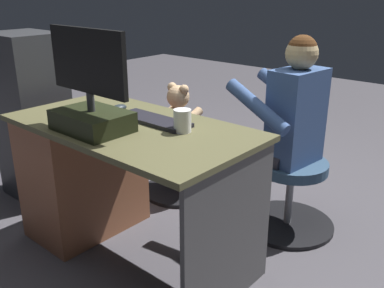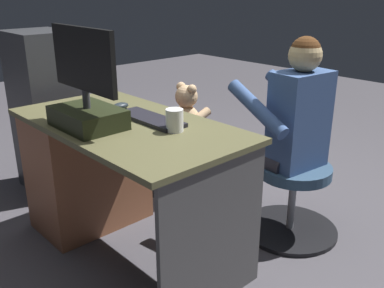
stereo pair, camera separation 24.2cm
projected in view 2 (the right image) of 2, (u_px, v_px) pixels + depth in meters
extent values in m
plane|color=#4A474E|center=(174.00, 229.00, 2.62)|extent=(10.00, 10.00, 0.00)
cube|color=brown|center=(126.00, 125.00, 2.17)|extent=(1.30, 0.69, 0.03)
cube|color=#9F5E3E|center=(89.00, 168.00, 2.60)|extent=(0.42, 0.63, 0.72)
cube|color=#4A4949|center=(214.00, 239.00, 1.87)|extent=(0.02, 0.62, 0.72)
cube|color=black|center=(88.00, 118.00, 2.07)|extent=(0.35, 0.26, 0.10)
cylinder|color=#333338|center=(86.00, 99.00, 2.04)|extent=(0.04, 0.04, 0.09)
cube|color=black|center=(83.00, 59.00, 1.98)|extent=(0.51, 0.02, 0.29)
cube|color=#19598C|center=(85.00, 59.00, 1.99)|extent=(0.47, 0.00, 0.26)
cube|color=black|center=(150.00, 119.00, 2.18)|extent=(0.42, 0.14, 0.02)
ellipsoid|color=#222A30|center=(121.00, 106.00, 2.39)|extent=(0.06, 0.10, 0.04)
cylinder|color=white|center=(175.00, 120.00, 2.01)|extent=(0.08, 0.08, 0.11)
cube|color=black|center=(74.00, 110.00, 2.34)|extent=(0.08, 0.16, 0.02)
cylinder|color=black|center=(187.00, 189.00, 3.10)|extent=(0.51, 0.51, 0.03)
cylinder|color=gray|center=(187.00, 166.00, 3.03)|extent=(0.04, 0.04, 0.35)
cylinder|color=#403652|center=(187.00, 139.00, 2.96)|extent=(0.41, 0.41, 0.06)
ellipsoid|color=tan|center=(187.00, 120.00, 2.92)|extent=(0.20, 0.17, 0.21)
sphere|color=tan|center=(186.00, 96.00, 2.86)|extent=(0.15, 0.15, 0.15)
sphere|color=beige|center=(194.00, 97.00, 2.90)|extent=(0.06, 0.06, 0.06)
sphere|color=tan|center=(192.00, 89.00, 2.80)|extent=(0.06, 0.06, 0.06)
sphere|color=tan|center=(181.00, 87.00, 2.87)|extent=(0.06, 0.06, 0.06)
cylinder|color=tan|center=(201.00, 116.00, 2.86)|extent=(0.06, 0.16, 0.11)
cylinder|color=tan|center=(181.00, 110.00, 2.99)|extent=(0.06, 0.16, 0.11)
cylinder|color=tan|center=(204.00, 128.00, 2.98)|extent=(0.07, 0.13, 0.07)
cylinder|color=tan|center=(193.00, 125.00, 3.05)|extent=(0.07, 0.13, 0.07)
cylinder|color=black|center=(289.00, 229.00, 2.60)|extent=(0.56, 0.56, 0.03)
cylinder|color=gray|center=(292.00, 202.00, 2.53)|extent=(0.04, 0.04, 0.35)
cylinder|color=#324E6A|center=(295.00, 170.00, 2.46)|extent=(0.42, 0.42, 0.06)
cube|color=#3E5A8F|center=(299.00, 120.00, 2.36)|extent=(0.24, 0.34, 0.54)
sphere|color=tan|center=(305.00, 55.00, 2.24)|extent=(0.18, 0.18, 0.18)
sphere|color=#523017|center=(305.00, 52.00, 2.23)|extent=(0.16, 0.16, 0.16)
cylinder|color=#3E5A8F|center=(257.00, 109.00, 2.28)|extent=(0.43, 0.13, 0.25)
cylinder|color=#3E5A8F|center=(293.00, 95.00, 2.56)|extent=(0.43, 0.13, 0.25)
cylinder|color=#30303B|center=(260.00, 159.00, 2.49)|extent=(0.37, 0.15, 0.11)
cylinder|color=#30303B|center=(234.00, 187.00, 2.68)|extent=(0.10, 0.10, 0.43)
cylinder|color=#30303B|center=(276.00, 150.00, 2.62)|extent=(0.37, 0.15, 0.11)
cylinder|color=#30303B|center=(250.00, 178.00, 2.81)|extent=(0.10, 0.10, 0.43)
cube|color=#323437|center=(47.00, 113.00, 2.99)|extent=(0.44, 0.36, 1.12)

